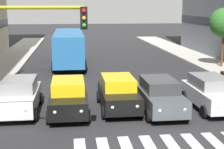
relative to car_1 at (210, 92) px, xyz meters
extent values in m
plane|color=#262628|center=(3.83, 4.74, -0.89)|extent=(180.00, 180.00, 0.00)
cube|color=silver|center=(1.58, 4.74, -0.88)|extent=(0.45, 2.80, 0.01)
cube|color=silver|center=(2.48, 4.74, -0.88)|extent=(0.45, 2.80, 0.01)
cube|color=silver|center=(3.38, 4.74, -0.88)|extent=(0.45, 2.80, 0.01)
cube|color=silver|center=(4.28, 4.74, -0.88)|extent=(0.45, 2.80, 0.01)
cylinder|color=black|center=(-1.05, -1.52, -0.57)|extent=(0.22, 0.64, 0.64)
cube|color=silver|center=(0.00, 0.05, -0.17)|extent=(1.80, 4.40, 0.80)
cube|color=gray|center=(0.00, -0.15, 0.53)|extent=(1.58, 2.46, 0.60)
cylinder|color=black|center=(0.90, 1.50, -0.57)|extent=(0.22, 0.64, 0.64)
cylinder|color=black|center=(-0.90, -1.40, -0.57)|extent=(0.22, 0.64, 0.64)
cylinder|color=black|center=(0.90, -1.40, -0.57)|extent=(0.22, 0.64, 0.64)
sphere|color=white|center=(0.58, 2.20, -0.09)|extent=(0.18, 0.18, 0.18)
cube|color=#474C51|center=(2.81, 0.31, -0.17)|extent=(1.80, 4.40, 0.80)
cube|color=#343639|center=(2.81, 0.11, 0.53)|extent=(1.58, 2.46, 0.60)
cylinder|color=black|center=(1.91, 1.77, -0.57)|extent=(0.22, 0.64, 0.64)
cylinder|color=black|center=(3.71, 1.77, -0.57)|extent=(0.22, 0.64, 0.64)
cylinder|color=black|center=(1.91, -1.14, -0.57)|extent=(0.22, 0.64, 0.64)
cylinder|color=black|center=(3.71, -1.14, -0.57)|extent=(0.22, 0.64, 0.64)
sphere|color=white|center=(2.24, 2.46, -0.09)|extent=(0.18, 0.18, 0.18)
sphere|color=white|center=(3.39, 2.46, -0.09)|extent=(0.18, 0.18, 0.18)
cube|color=black|center=(4.83, -0.42, -0.17)|extent=(1.80, 4.40, 0.80)
cube|color=yellow|center=(4.83, -0.62, 0.53)|extent=(1.58, 2.46, 0.60)
cylinder|color=black|center=(3.93, 1.03, -0.57)|extent=(0.22, 0.64, 0.64)
cylinder|color=black|center=(5.73, 1.03, -0.57)|extent=(0.22, 0.64, 0.64)
cylinder|color=black|center=(3.93, -1.87, -0.57)|extent=(0.22, 0.64, 0.64)
cylinder|color=black|center=(5.73, -1.87, -0.57)|extent=(0.22, 0.64, 0.64)
sphere|color=white|center=(4.26, 1.73, -0.09)|extent=(0.18, 0.18, 0.18)
sphere|color=white|center=(5.41, 1.73, -0.09)|extent=(0.18, 0.18, 0.18)
cube|color=black|center=(7.42, 0.00, -0.17)|extent=(1.80, 4.40, 0.80)
cube|color=yellow|center=(7.42, -0.20, 0.53)|extent=(1.58, 2.46, 0.60)
cylinder|color=black|center=(6.52, 1.45, -0.57)|extent=(0.22, 0.64, 0.64)
cylinder|color=black|center=(8.32, 1.45, -0.57)|extent=(0.22, 0.64, 0.64)
cylinder|color=black|center=(6.52, -1.46, -0.57)|extent=(0.22, 0.64, 0.64)
cylinder|color=black|center=(8.32, -1.46, -0.57)|extent=(0.22, 0.64, 0.64)
sphere|color=white|center=(6.85, 2.15, -0.09)|extent=(0.18, 0.18, 0.18)
sphere|color=white|center=(8.00, 2.15, -0.09)|extent=(0.18, 0.18, 0.18)
cube|color=silver|center=(9.88, -0.50, -0.17)|extent=(1.80, 4.40, 0.80)
cube|color=gray|center=(9.88, -0.70, 0.53)|extent=(1.58, 2.46, 0.60)
cylinder|color=black|center=(8.98, 0.95, -0.57)|extent=(0.22, 0.64, 0.64)
cylinder|color=black|center=(8.98, -1.96, -0.57)|extent=(0.22, 0.64, 0.64)
cylinder|color=black|center=(10.78, -1.96, -0.57)|extent=(0.22, 0.64, 0.64)
sphere|color=white|center=(9.31, 1.65, -0.09)|extent=(0.18, 0.18, 0.18)
cube|color=#286BAD|center=(7.42, -14.48, 0.86)|extent=(2.50, 10.50, 2.50)
cube|color=black|center=(7.42, -14.48, 1.41)|extent=(2.52, 9.87, 0.80)
cylinder|color=black|center=(6.17, -10.81, -0.39)|extent=(0.28, 1.00, 1.00)
cylinder|color=black|center=(8.67, -10.81, -0.39)|extent=(0.28, 1.00, 1.00)
cylinder|color=black|center=(6.17, -17.63, -0.39)|extent=(0.28, 1.00, 1.00)
cylinder|color=black|center=(8.67, -17.63, -0.39)|extent=(0.28, 1.00, 1.00)
cylinder|color=#AD991E|center=(8.95, 4.92, 4.41)|extent=(4.35, 0.12, 0.12)
cube|color=black|center=(6.77, 4.92, 4.06)|extent=(0.24, 0.28, 0.76)
sphere|color=red|center=(6.77, 5.07, 4.30)|extent=(0.14, 0.14, 0.14)
sphere|color=orange|center=(6.77, 5.07, 4.06)|extent=(0.14, 0.14, 0.14)
sphere|color=green|center=(6.77, 5.07, 3.82)|extent=(0.14, 0.14, 0.14)
cylinder|color=#513823|center=(-5.78, -11.30, 0.78)|extent=(0.20, 0.20, 3.03)
sphere|color=#2D6B28|center=(-5.78, -11.30, 3.05)|extent=(2.52, 2.52, 2.52)
camera|label=1|loc=(7.23, 16.55, 4.48)|focal=54.51mm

